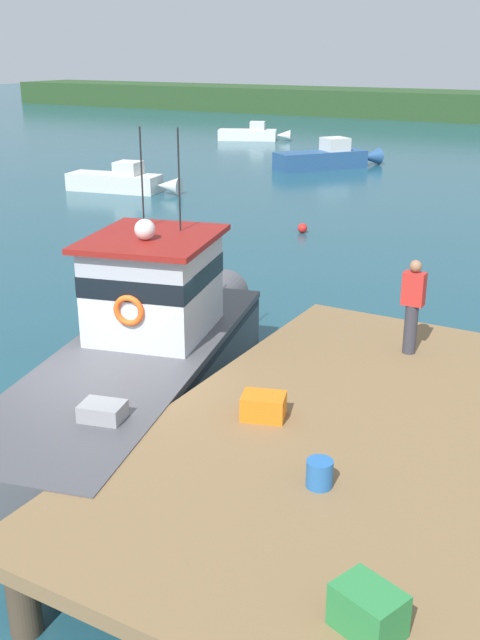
% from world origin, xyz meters
% --- Properties ---
extents(ground_plane, '(200.00, 200.00, 0.00)m').
position_xyz_m(ground_plane, '(0.00, 0.00, 0.00)').
color(ground_plane, '#1E4C5B').
extents(dock, '(6.00, 9.00, 1.20)m').
position_xyz_m(dock, '(4.80, 0.00, 1.07)').
color(dock, '#4C3D2D').
rests_on(dock, ground).
extents(main_fishing_boat, '(4.42, 9.95, 4.80)m').
position_xyz_m(main_fishing_boat, '(0.06, 1.00, 1.01)').
color(main_fishing_boat, '#4C4C51').
rests_on(main_fishing_boat, ground).
extents(crate_stack_near_edge, '(0.71, 0.62, 0.44)m').
position_xyz_m(crate_stack_near_edge, '(5.87, -3.49, 1.42)').
color(crate_stack_near_edge, '#2D8442').
rests_on(crate_stack_near_edge, dock).
extents(crate_single_far, '(0.71, 0.60, 0.35)m').
position_xyz_m(crate_single_far, '(3.18, -0.37, 1.37)').
color(crate_single_far, orange).
rests_on(crate_single_far, dock).
extents(bait_bucket, '(0.32, 0.32, 0.34)m').
position_xyz_m(bait_bucket, '(4.56, -1.57, 1.37)').
color(bait_bucket, '#2866B2').
rests_on(bait_bucket, dock).
extents(deckhand_by_the_boat, '(0.36, 0.22, 1.63)m').
position_xyz_m(deckhand_by_the_boat, '(4.22, 2.95, 2.06)').
color(deckhand_by_the_boat, '#383842').
rests_on(deckhand_by_the_boat, dock).
extents(moored_boat_near_channel, '(5.04, 2.91, 1.28)m').
position_xyz_m(moored_boat_near_channel, '(-18.05, 38.22, 0.44)').
color(moored_boat_near_channel, white).
rests_on(moored_boat_near_channel, ground).
extents(moored_boat_far_left, '(5.44, 2.09, 1.36)m').
position_xyz_m(moored_boat_far_left, '(-13.62, 17.82, 0.47)').
color(moored_boat_far_left, silver).
rests_on(moored_boat_far_left, ground).
extents(moored_boat_far_right, '(4.72, 5.75, 1.59)m').
position_xyz_m(moored_boat_far_right, '(-8.36, 28.92, 0.55)').
color(moored_boat_far_right, '#285184').
rests_on(moored_boat_far_right, ground).
extents(mooring_buoy_inshore, '(0.34, 0.34, 0.34)m').
position_xyz_m(mooring_buoy_inshore, '(-3.16, 14.59, 0.17)').
color(mooring_buoy_inshore, red).
rests_on(mooring_buoy_inshore, ground).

